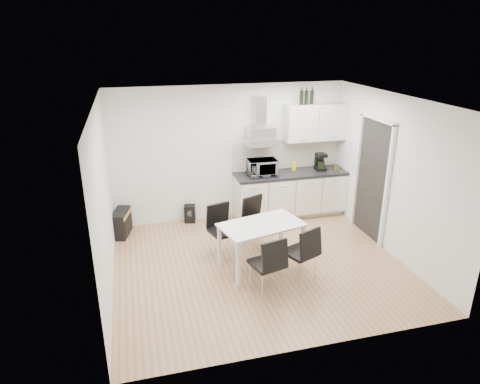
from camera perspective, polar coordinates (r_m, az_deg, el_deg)
The scene contains 15 objects.
ground at distance 6.96m, azimuth 2.55°, elevation -9.58°, with size 4.50×4.50×0.00m, color tan.
wall_back at distance 8.24m, azimuth -1.39°, elevation 5.18°, with size 4.50×0.10×2.60m, color white.
wall_front at distance 4.69m, azimuth 10.01°, elevation -7.69°, with size 4.50×0.10×2.60m, color white.
wall_left at distance 6.16m, azimuth -17.72°, elevation -1.33°, with size 0.10×4.00×2.60m, color white.
wall_right at distance 7.36m, azimuth 19.73°, elevation 2.01°, with size 0.10×4.00×2.60m, color white.
ceiling at distance 6.07m, azimuth 2.94°, elevation 12.10°, with size 4.50×4.50×0.00m, color white.
doorway at distance 7.85m, azimuth 17.09°, elevation 1.53°, with size 0.08×1.04×2.10m, color white.
kitchenette at distance 8.47m, azimuth 6.88°, elevation 2.16°, with size 2.22×0.64×2.52m.
dining_table at distance 6.57m, azimuth 2.87°, elevation -5.04°, with size 1.37×0.99×0.75m.
chair_far_left at distance 6.99m, azimuth -2.20°, elevation -5.34°, with size 0.44×0.50×0.88m, color black, non-canonical shape.
chair_far_right at distance 7.29m, azimuth 2.54°, elevation -4.18°, with size 0.44×0.50×0.88m, color black, non-canonical shape.
chair_near_left at distance 6.09m, azimuth 3.57°, elevation -9.59°, with size 0.44×0.50×0.88m, color black, non-canonical shape.
chair_near_right at distance 6.42m, azimuth 7.98°, elevation -8.06°, with size 0.44×0.50×0.88m, color black, non-canonical shape.
guitar_amp at distance 8.08m, azimuth -15.51°, elevation -3.98°, with size 0.38×0.60×0.47m.
floor_speaker at distance 8.38m, azimuth -6.71°, elevation -2.87°, with size 0.21×0.18×0.34m, color black.
Camera 1 is at (-1.81, -5.73, 3.51)m, focal length 32.00 mm.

